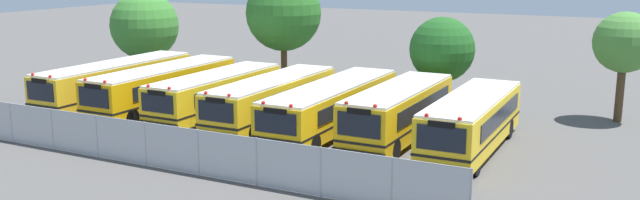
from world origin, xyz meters
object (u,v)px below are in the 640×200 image
Objects in this scene: school_bus_2 at (216,93)px; tree_2 at (441,48)px; school_bus_4 at (332,105)px; school_bus_6 at (472,121)px; school_bus_3 at (272,99)px; school_bus_5 at (399,111)px; school_bus_0 at (117,81)px; school_bus_1 at (164,87)px; tree_1 at (283,13)px; tree_3 at (622,42)px; tree_0 at (143,24)px.

school_bus_2 is 12.96m from tree_2.
school_bus_6 is at bearing 176.78° from school_bus_4.
school_bus_4 reaches higher than school_bus_2.
school_bus_3 is at bearing -133.76° from tree_2.
school_bus_5 is at bearing -88.04° from tree_2.
school_bus_4 is at bearing 179.93° from school_bus_0.
school_bus_2 is at bearing -177.08° from school_bus_1.
school_bus_3 is 1.04× the size of school_bus_6.
tree_3 is at bearing -0.40° from tree_1.
school_bus_3 is at bearing -0.26° from school_bus_4.
tree_3 is (9.07, 9.00, 2.85)m from school_bus_5.
school_bus_4 is (3.53, 0.02, -0.00)m from school_bus_3.
school_bus_1 is 1.05× the size of school_bus_3.
school_bus_5 is 13.10m from tree_3.
tree_0 is (-15.46, 7.57, 2.66)m from school_bus_3.
school_bus_3 is (3.67, -0.02, 0.02)m from school_bus_2.
school_bus_1 reaches higher than school_bus_3.
tree_0 reaches higher than school_bus_3.
tree_3 reaches higher than school_bus_1.
school_bus_6 is 8.72m from tree_2.
tree_2 is at bearing -134.21° from school_bus_3.
school_bus_0 is at bearing -0.00° from school_bus_3.
school_bus_5 is 1.52× the size of tree_0.
tree_0 is at bearing -172.14° from tree_1.
tree_2 is (10.56, 7.17, 2.29)m from school_bus_2.
school_bus_5 is (14.33, 0.09, 0.03)m from school_bus_1.
school_bus_4 is at bearing -48.05° from tree_1.
tree_1 is at bearing 179.60° from tree_3.
school_bus_6 is 1.31× the size of tree_1.
tree_3 reaches higher than school_bus_2.
school_bus_2 is 1.30× the size of tree_1.
school_bus_6 is 18.35m from tree_1.
school_bus_6 is at bearing -16.74° from tree_0.
school_bus_0 is at bearing -161.61° from tree_3.
school_bus_0 is 19.33m from tree_2.
school_bus_2 is at bearing -0.55° from school_bus_5.
school_bus_1 is at bearing -158.76° from tree_3.
school_bus_0 is 1.18× the size of school_bus_5.
school_bus_2 is 7.20m from school_bus_4.
school_bus_3 is at bearing 179.96° from school_bus_0.
tree_2 is at bearing -63.21° from school_bus_6.
school_bus_4 is 1.20× the size of school_bus_5.
tree_1 is at bearing -105.93° from school_bus_1.
tree_2 is (14.08, 7.36, 2.22)m from school_bus_1.
tree_2 reaches higher than school_bus_1.
school_bus_3 is at bearing -178.88° from school_bus_1.
tree_3 is (16.21, 8.92, 2.93)m from school_bus_3.
school_bus_4 is 7.22m from school_bus_6.
school_bus_5 reaches higher than school_bus_4.
school_bus_6 is (3.61, -0.24, -0.03)m from school_bus_5.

